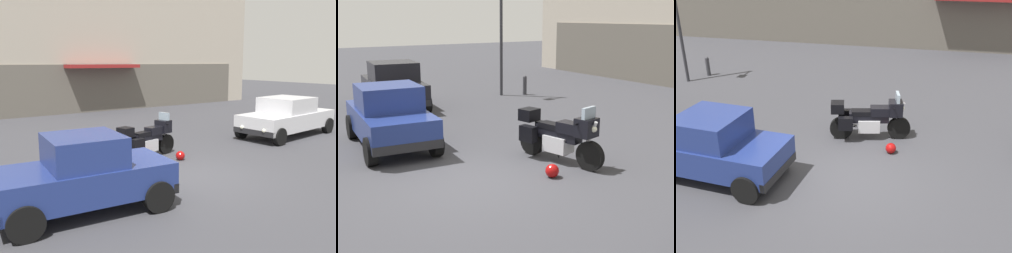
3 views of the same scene
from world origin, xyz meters
TOP-DOWN VIEW (x-y plane):
  - ground_plane at (0.00, 0.00)m, footprint 80.00×80.00m
  - motorcycle at (0.03, 2.13)m, footprint 2.23×1.02m
  - helmet at (0.77, 1.40)m, footprint 0.28×0.28m
  - car_hatchback_near at (-7.83, 0.97)m, footprint 3.99×2.15m
  - car_compact_side at (-3.11, -0.67)m, footprint 3.57×1.94m
  - streetlamp_curbside at (-7.96, 5.40)m, footprint 0.28×0.94m
  - bollard_curbside at (-7.57, 6.44)m, footprint 0.16×0.16m

SIDE VIEW (x-z plane):
  - ground_plane at x=0.00m, z-range 0.00..0.00m
  - helmet at x=0.77m, z-range 0.00..0.28m
  - bollard_curbside at x=-7.57m, z-range 0.03..0.82m
  - motorcycle at x=0.03m, z-range -0.06..1.30m
  - car_compact_side at x=-3.11m, z-range -0.01..1.55m
  - car_hatchback_near at x=-7.83m, z-range -0.01..1.63m
  - streetlamp_curbside at x=-7.96m, z-range 0.53..5.64m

